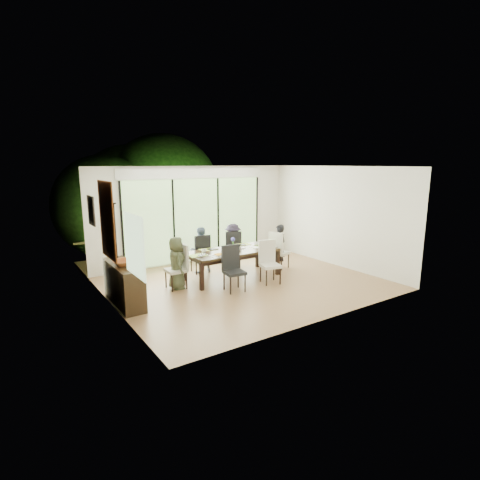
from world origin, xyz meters
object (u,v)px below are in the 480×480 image
table_top (232,251)px  chair_near_left (234,269)px  person_far_right (233,245)px  chair_far_right (233,248)px  cup_a (204,251)px  person_right_end (279,247)px  chair_right_end (280,250)px  sideboard (124,284)px  chair_left_end (176,267)px  bowl (124,263)px  laptop (203,255)px  cup_c (256,244)px  person_left_end (176,263)px  cup_b (240,249)px  chair_near_right (270,262)px  vase (233,247)px  person_far_left (200,250)px  chair_far_left (200,253)px

table_top → chair_near_left: 1.02m
chair_near_left → person_far_right: person_far_right is taller
chair_far_right → cup_a: chair_far_right is taller
person_right_end → person_far_right: 1.25m
chair_right_end → cup_a: chair_right_end is taller
person_far_right → sideboard: 3.50m
chair_left_end → person_right_end: (2.98, 0.00, 0.09)m
cup_a → bowl: (-2.05, -0.55, 0.15)m
chair_left_end → chair_near_left: same height
chair_right_end → laptop: size_ratio=3.33×
cup_a → person_far_right: bearing=28.5°
table_top → person_right_end: (1.48, 0.00, -0.07)m
chair_right_end → cup_c: bearing=64.1°
laptop → cup_a: size_ratio=2.66×
chair_left_end → chair_far_right: 2.22m
table_top → chair_far_right: (0.55, 0.85, -0.16)m
chair_right_end → cup_a: size_ratio=8.87×
chair_far_right → person_left_end: size_ratio=0.85×
table_top → bowl: bearing=-171.7°
person_left_end → cup_b: person_left_end is taller
chair_left_end → cup_a: bearing=101.1°
person_left_end → chair_near_left: bearing=-121.3°
person_right_end → chair_right_end: bearing=94.1°
chair_near_right → person_far_right: size_ratio=0.85×
person_left_end → chair_left_end: bearing=100.3°
person_far_right → person_right_end: bearing=127.0°
cup_c → table_top: bearing=-172.9°
chair_far_right → cup_a: bearing=54.1°
vase → person_far_right: bearing=57.3°
chair_far_right → cup_b: chair_far_right is taller
chair_near_left → person_right_end: person_right_end is taller
table_top → cup_b: bearing=-33.7°
chair_left_end → chair_near_right: size_ratio=1.00×
person_far_left → person_far_right: (1.00, 0.00, 0.00)m
table_top → cup_a: (-0.70, 0.15, 0.07)m
laptop → bowl: 1.93m
person_far_left → cup_c: person_far_left is taller
chair_left_end → chair_far_left: 1.35m
person_left_end → cup_c: person_left_end is taller
cup_b → chair_left_end: bearing=176.5°
sideboard → laptop: bearing=6.0°
chair_left_end → cup_b: 1.67m
chair_far_left → person_far_left: (0.00, -0.02, 0.09)m
table_top → cup_c: 0.81m
person_right_end → cup_c: size_ratio=10.40×
chair_left_end → person_right_end: person_right_end is taller
sideboard → bowl: bowl is taller
cup_c → vase: bearing=-176.2°
chair_right_end → cup_b: size_ratio=11.00×
chair_right_end → chair_near_right: same height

